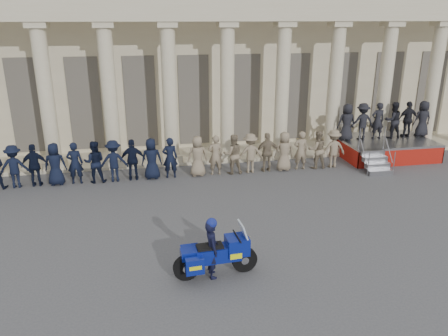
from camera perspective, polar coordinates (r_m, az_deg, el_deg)
ground at (r=13.41m, az=1.50°, el=-9.72°), size 90.00×90.00×0.00m
building at (r=26.41m, az=-5.35°, el=14.83°), size 40.00×12.50×9.00m
officer_rank at (r=18.45m, az=-11.38°, el=1.08°), size 18.41×0.66×1.75m
reviewing_stand at (r=22.42m, az=20.18°, el=5.06°), size 4.86×4.10×2.63m
motorcycle at (r=11.58m, az=-0.98°, el=-11.16°), size 2.26×0.94×1.45m
rider at (r=11.45m, az=-1.60°, el=-10.35°), size 0.42×0.60×1.67m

